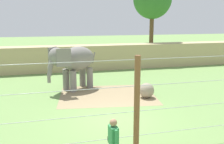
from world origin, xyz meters
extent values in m
plane|color=#6B8E4C|center=(0.00, 0.00, 0.00)|extent=(120.00, 120.00, 0.00)
cube|color=#937F5B|center=(0.63, 3.78, 0.00)|extent=(6.20, 5.23, 0.01)
cube|color=tan|center=(0.00, 12.05, 1.10)|extent=(36.00, 1.80, 2.20)
cylinder|color=gray|center=(-1.26, 5.03, 0.67)|extent=(0.42, 0.42, 1.35)
cylinder|color=gray|center=(-1.64, 5.67, 0.67)|extent=(0.42, 0.42, 1.35)
cylinder|color=gray|center=(-0.08, 5.74, 0.67)|extent=(0.42, 0.42, 1.35)
cylinder|color=gray|center=(-0.46, 6.38, 0.67)|extent=(0.42, 0.42, 1.35)
ellipsoid|color=gray|center=(-0.86, 5.70, 2.00)|extent=(2.84, 2.45, 1.54)
ellipsoid|color=gray|center=(-2.20, 4.89, 2.27)|extent=(1.36, 1.40, 1.11)
cube|color=gray|center=(-1.82, 4.45, 2.27)|extent=(0.87, 0.19, 1.06)
cube|color=gray|center=(-2.42, 5.44, 2.27)|extent=(0.56, 0.77, 1.06)
cylinder|color=gray|center=(-2.56, 4.68, 1.87)|extent=(0.56, 0.51, 0.60)
cylinder|color=gray|center=(-2.65, 4.62, 1.45)|extent=(0.42, 0.39, 0.56)
cylinder|color=gray|center=(-2.72, 4.58, 1.05)|extent=(0.27, 0.27, 0.53)
cylinder|color=gray|center=(0.33, 6.43, 1.90)|extent=(0.30, 0.23, 0.77)
sphere|color=gray|center=(2.71, 2.68, 0.44)|extent=(0.87, 0.87, 0.87)
cylinder|color=brown|center=(-0.03, -3.01, 1.67)|extent=(0.20, 0.20, 3.35)
cylinder|color=#B7B7BC|center=(0.00, -3.01, 0.60)|extent=(12.08, 0.02, 0.02)
cylinder|color=#B7B7BC|center=(0.00, -3.01, 1.47)|extent=(12.08, 0.02, 0.02)
cylinder|color=#B7B7BC|center=(0.00, -3.01, 2.34)|extent=(12.08, 0.02, 0.02)
cylinder|color=#B7B7BC|center=(0.00, -3.01, 3.21)|extent=(12.08, 0.02, 0.02)
cube|color=#338C4C|center=(-1.08, -3.93, 1.16)|extent=(0.24, 0.37, 0.56)
sphere|color=#A87A5B|center=(-1.08, -3.93, 1.56)|extent=(0.22, 0.22, 0.22)
cylinder|color=#338C4C|center=(-1.06, -4.17, 1.16)|extent=(0.10, 0.10, 0.54)
cylinder|color=#338C4C|center=(-1.09, -3.69, 1.16)|extent=(0.10, 0.10, 0.54)
cube|color=black|center=(-1.17, -3.67, 0.94)|extent=(0.02, 0.07, 0.14)
cylinder|color=brown|center=(8.21, 14.88, 2.45)|extent=(0.44, 0.44, 4.89)
camera|label=1|loc=(-2.88, -10.56, 4.46)|focal=40.94mm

